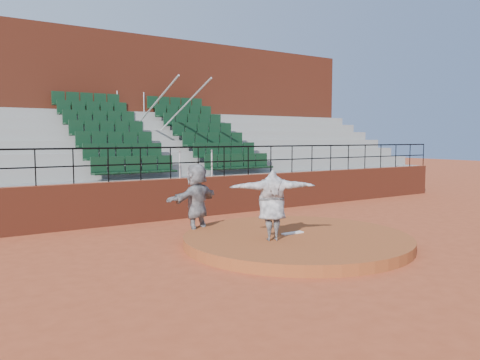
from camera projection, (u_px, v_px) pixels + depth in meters
name	position (u px, v px, depth m)	size (l,w,h in m)	color
ground	(296.00, 245.00, 11.40)	(90.00, 90.00, 0.00)	#A14324
pitchers_mound	(296.00, 240.00, 11.39)	(5.50, 5.50, 0.25)	brown
pitching_rubber	(293.00, 233.00, 11.50)	(0.60, 0.15, 0.03)	white
boundary_wall	(199.00, 197.00, 15.50)	(24.00, 0.30, 1.30)	maroon
wall_railing	(198.00, 155.00, 15.38)	(24.04, 0.05, 1.03)	black
seating_deck	(154.00, 168.00, 18.46)	(24.00, 5.97, 4.63)	gray
press_box_facade	(120.00, 117.00, 21.56)	(24.00, 3.00, 7.10)	maroon
pitcher	(272.00, 205.00, 10.71)	(1.99, 0.54, 1.62)	black
fielder	(196.00, 201.00, 12.21)	(1.79, 0.57, 1.93)	black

